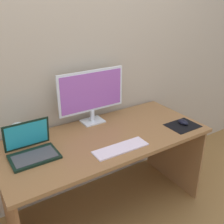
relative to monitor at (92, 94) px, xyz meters
The scene contains 9 objects.
ground_plane 1.00m from the monitor, 98.66° to the right, with size 8.00×8.00×0.00m, color olive.
wall_back 0.32m from the monitor, 107.42° to the left, with size 6.00×0.04×2.50m, color #BBAC96.
desk 0.47m from the monitor, 98.66° to the right, with size 1.58×0.71×0.71m.
monitor is the anchor object (origin of this frame).
laptop 0.65m from the monitor, 158.74° to the right, with size 0.31×0.25×0.22m.
fishbowl 0.63m from the monitor, behind, with size 0.15×0.15×0.15m, color silver.
keyboard_external 0.54m from the monitor, 95.47° to the right, with size 0.40×0.13×0.01m, color white.
mousepad 0.78m from the monitor, 38.22° to the right, with size 0.25×0.20×0.00m, color black.
mouse 0.78m from the monitor, 36.07° to the right, with size 0.06×0.10×0.04m, color black.
Camera 1 is at (-0.88, -1.48, 1.68)m, focal length 41.77 mm.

